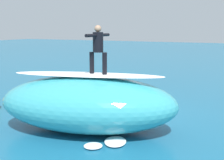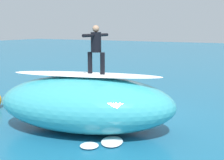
{
  "view_description": "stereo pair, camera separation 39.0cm",
  "coord_description": "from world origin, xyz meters",
  "views": [
    {
      "loc": [
        -5.23,
        11.22,
        3.5
      ],
      "look_at": [
        0.22,
        0.67,
        1.42
      ],
      "focal_mm": 48.51,
      "sensor_mm": 36.0,
      "label": 1
    },
    {
      "loc": [
        -5.57,
        11.03,
        3.5
      ],
      "look_at": [
        0.22,
        0.67,
        1.42
      ],
      "focal_mm": 48.51,
      "sensor_mm": 36.0,
      "label": 2
    }
  ],
  "objects": [
    {
      "name": "foam_patch_near",
      "position": [
        -1.39,
        1.0,
        0.07
      ],
      "size": [
        0.97,
        0.79,
        0.15
      ],
      "primitive_type": "ellipsoid",
      "rotation": [
        0.0,
        0.0,
        2.75
      ],
      "color": "white",
      "rests_on": "ground_plane"
    },
    {
      "name": "surfboard_paddling",
      "position": [
        0.74,
        -1.34,
        0.04
      ],
      "size": [
        0.66,
        1.99,
        0.09
      ],
      "primitive_type": "ellipsoid",
      "rotation": [
        0.0,
        0.0,
        -1.63
      ],
      "color": "#EAE5C6",
      "rests_on": "ground_plane"
    },
    {
      "name": "ground_plane",
      "position": [
        0.0,
        0.0,
        0.0
      ],
      "size": [
        120.0,
        120.0,
        0.0
      ],
      "primitive_type": "plane",
      "color": "#196084"
    },
    {
      "name": "wave_foam_lip",
      "position": [
        0.06,
        2.78,
        1.94
      ],
      "size": [
        5.24,
        2.46,
        0.08
      ],
      "primitive_type": "ellipsoid",
      "rotation": [
        0.0,
        0.0,
        0.28
      ],
      "color": "white",
      "rests_on": "wave_crest"
    },
    {
      "name": "wave_crest",
      "position": [
        0.06,
        2.78,
        0.95
      ],
      "size": [
        6.67,
        4.64,
        1.9
      ],
      "primitive_type": "ellipsoid",
      "rotation": [
        0.0,
        0.0,
        0.28
      ],
      "color": "teal",
      "rests_on": "ground_plane"
    },
    {
      "name": "surfer_riding",
      "position": [
        -0.3,
        2.67,
        2.9
      ],
      "size": [
        0.63,
        1.5,
        1.59
      ],
      "rotation": [
        0.0,
        0.0,
        0.02
      ],
      "color": "black",
      "rests_on": "surfboard_riding"
    },
    {
      "name": "foam_patch_mid",
      "position": [
        -1.31,
        3.4,
        0.06
      ],
      "size": [
        0.94,
        1.09,
        0.12
      ],
      "primitive_type": "ellipsoid",
      "rotation": [
        0.0,
        0.0,
        1.94
      ],
      "color": "white",
      "rests_on": "ground_plane"
    },
    {
      "name": "surfboard_riding",
      "position": [
        -0.3,
        2.67,
        1.94
      ],
      "size": [
        2.3,
        0.58,
        0.08
      ],
      "primitive_type": "ellipsoid",
      "rotation": [
        0.0,
        0.0,
        0.02
      ],
      "color": "#33B2D1",
      "rests_on": "wave_crest"
    },
    {
      "name": "surfer_paddling",
      "position": [
        0.75,
        -1.21,
        0.22
      ],
      "size": [
        0.4,
        1.74,
        0.31
      ],
      "rotation": [
        0.0,
        0.0,
        -1.63
      ],
      "color": "black",
      "rests_on": "surfboard_paddling"
    },
    {
      "name": "foam_patch_far",
      "position": [
        -0.88,
        4.0,
        0.06
      ],
      "size": [
        0.75,
        0.74,
        0.12
      ],
      "primitive_type": "ellipsoid",
      "rotation": [
        0.0,
        0.0,
        0.6
      ],
      "color": "white",
      "rests_on": "ground_plane"
    }
  ]
}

